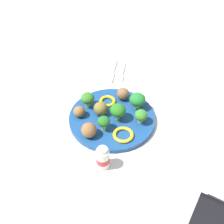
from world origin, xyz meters
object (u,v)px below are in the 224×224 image
at_px(broccoli_floret_front_left, 118,110).
at_px(broccoli_floret_far_rim, 104,122).
at_px(meatball_mid_left, 101,108).
at_px(yogurt_bottle, 103,158).
at_px(plate, 112,118).
at_px(pepper_ring_front_right, 108,101).
at_px(napkin, 118,72).
at_px(fork, 122,72).
at_px(meatball_front_right, 79,112).
at_px(knife, 113,71).
at_px(meatball_back_right, 123,94).
at_px(broccoli_floret_mid_left, 141,115).
at_px(broccoli_floret_front_right, 137,100).
at_px(meatball_mid_right, 89,130).
at_px(pepper_ring_front_left, 123,135).
at_px(broccoli_floret_back_right, 88,98).

bearing_deg(broccoli_floret_front_left, broccoli_floret_far_rim, -38.33).
bearing_deg(meatball_mid_left, yogurt_bottle, 9.72).
height_order(plate, yogurt_bottle, yogurt_bottle).
distance_m(meatball_mid_left, pepper_ring_front_right, 0.06).
relative_size(napkin, fork, 1.40).
height_order(meatball_front_right, knife, meatball_front_right).
bearing_deg(broccoli_floret_front_left, meatball_back_right, 175.57).
bearing_deg(pepper_ring_front_right, yogurt_bottle, 4.06).
bearing_deg(broccoli_floret_mid_left, broccoli_floret_front_left, -94.44).
distance_m(broccoli_floret_front_left, knife, 0.27).
height_order(napkin, yogurt_bottle, yogurt_bottle).
bearing_deg(broccoli_floret_mid_left, pepper_ring_front_right, -124.87).
bearing_deg(broccoli_floret_front_right, napkin, -157.80).
relative_size(broccoli_floret_far_rim, pepper_ring_front_right, 0.90).
relative_size(meatball_mid_right, meatball_mid_left, 1.04).
bearing_deg(yogurt_bottle, meatball_back_right, 173.19).
relative_size(meatball_mid_left, pepper_ring_front_left, 0.71).
bearing_deg(knife, plate, 5.87).
distance_m(meatball_front_right, meatball_mid_left, 0.07).
bearing_deg(broccoli_floret_back_right, broccoli_floret_front_right, 93.69).
xyz_separation_m(meatball_mid_left, pepper_ring_front_left, (0.09, 0.08, -0.02)).
bearing_deg(pepper_ring_front_left, broccoli_floret_mid_left, 142.65).
bearing_deg(broccoli_floret_far_rim, yogurt_bottle, 6.34).
bearing_deg(pepper_ring_front_left, broccoli_floret_back_right, -132.99).
bearing_deg(broccoli_floret_far_rim, broccoli_floret_back_right, -145.85).
height_order(meatball_back_right, napkin, meatball_back_right).
height_order(pepper_ring_front_left, fork, pepper_ring_front_left).
height_order(plate, broccoli_floret_back_right, broccoli_floret_back_right).
height_order(broccoli_floret_back_right, knife, broccoli_floret_back_right).
bearing_deg(broccoli_floret_mid_left, broccoli_floret_far_rim, -68.83).
bearing_deg(meatball_back_right, pepper_ring_front_right, -63.60).
relative_size(meatball_front_right, pepper_ring_front_right, 0.68).
bearing_deg(broccoli_floret_far_rim, knife, -178.68).
relative_size(broccoli_floret_front_left, broccoli_floret_back_right, 1.10).
xyz_separation_m(broccoli_floret_far_rim, fork, (-0.31, 0.03, -0.04)).
distance_m(broccoli_floret_front_left, pepper_ring_front_left, 0.08).
relative_size(broccoli_floret_back_right, yogurt_bottle, 0.70).
distance_m(broccoli_floret_front_left, fork, 0.27).
relative_size(meatball_front_right, meatball_back_right, 0.88).
xyz_separation_m(napkin, fork, (0.01, 0.02, 0.00)).
bearing_deg(meatball_back_right, broccoli_floret_far_rim, -17.34).
bearing_deg(broccoli_floret_front_right, pepper_ring_front_left, -14.86).
bearing_deg(broccoli_floret_far_rim, broccoli_floret_mid_left, 111.17).
distance_m(napkin, yogurt_bottle, 0.44).
xyz_separation_m(meatball_back_right, knife, (-0.16, -0.05, -0.03)).
distance_m(meatball_back_right, yogurt_bottle, 0.28).
relative_size(meatball_front_right, knife, 0.26).
xyz_separation_m(napkin, knife, (0.01, -0.02, 0.00)).
distance_m(broccoli_floret_mid_left, broccoli_floret_back_right, 0.19).
relative_size(broccoli_floret_mid_left, pepper_ring_front_right, 0.85).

